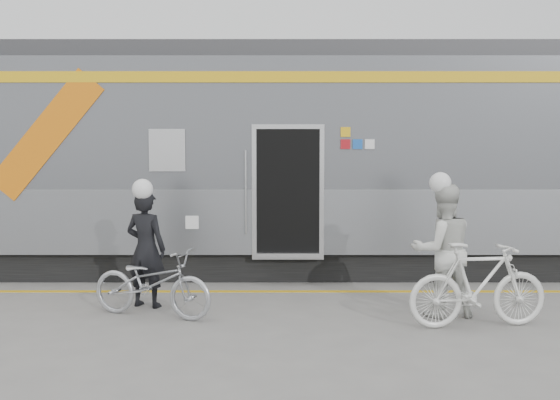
{
  "coord_description": "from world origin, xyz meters",
  "views": [
    {
      "loc": [
        0.77,
        -7.13,
        2.11
      ],
      "look_at": [
        0.77,
        1.6,
        1.5
      ],
      "focal_mm": 38.0,
      "sensor_mm": 36.0,
      "label": 1
    }
  ],
  "objects_px": {
    "man": "(146,249)",
    "bicycle_right": "(478,285)",
    "woman": "(443,250)",
    "bicycle_left": "(152,283)"
  },
  "relations": [
    {
      "from": "bicycle_left",
      "to": "man",
      "type": "bearing_deg",
      "value": 39.16
    },
    {
      "from": "woman",
      "to": "bicycle_left",
      "type": "bearing_deg",
      "value": -6.42
    },
    {
      "from": "woman",
      "to": "bicycle_right",
      "type": "distance_m",
      "value": 0.72
    },
    {
      "from": "man",
      "to": "bicycle_right",
      "type": "height_order",
      "value": "man"
    },
    {
      "from": "bicycle_left",
      "to": "woman",
      "type": "height_order",
      "value": "woman"
    },
    {
      "from": "woman",
      "to": "bicycle_right",
      "type": "relative_size",
      "value": 0.99
    },
    {
      "from": "man",
      "to": "bicycle_right",
      "type": "distance_m",
      "value": 4.52
    },
    {
      "from": "bicycle_left",
      "to": "bicycle_right",
      "type": "xyz_separation_m",
      "value": [
        4.18,
        -0.5,
        0.08
      ]
    },
    {
      "from": "bicycle_right",
      "to": "bicycle_left",
      "type": "bearing_deg",
      "value": 76.02
    },
    {
      "from": "man",
      "to": "woman",
      "type": "height_order",
      "value": "woman"
    }
  ]
}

